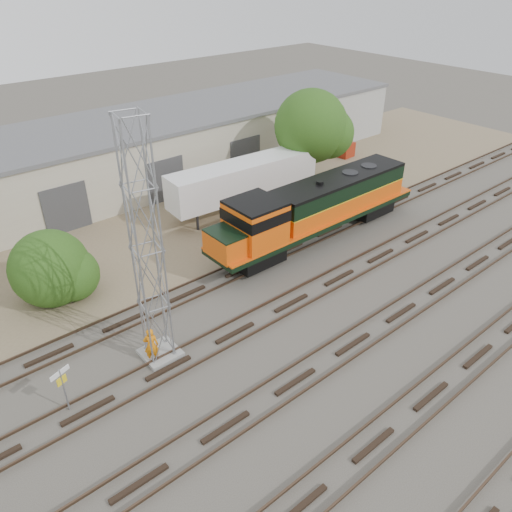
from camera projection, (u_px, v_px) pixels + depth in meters
ground at (310, 317)px, 27.04m from camera, size 140.00×140.00×0.00m
dirt_strip at (166, 220)px, 36.87m from camera, size 80.00×16.00×0.02m
tracks at (353, 344)px, 25.03m from camera, size 80.00×20.40×0.28m
warehouse at (112, 157)px, 40.75m from camera, size 58.40×10.40×5.30m
locomotive at (315, 208)px, 33.23m from camera, size 17.07×2.99×4.10m
signal_tower at (147, 254)px, 21.53m from camera, size 1.75×1.75×11.84m
sign_post at (62, 383)px, 20.69m from camera, size 0.91×0.35×2.32m
worker at (151, 345)px, 23.63m from camera, size 0.85×0.77×1.95m
semi_trailer at (247, 179)px, 37.54m from camera, size 12.32×3.24×3.75m
dumpster_blue at (292, 152)px, 47.47m from camera, size 2.00×1.93×1.50m
dumpster_red at (345, 150)px, 48.16m from camera, size 1.61×1.52×1.40m
tree_mid at (56, 270)px, 27.70m from camera, size 4.61×4.39×4.39m
tree_east at (315, 128)px, 40.15m from camera, size 6.20×5.90×7.97m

